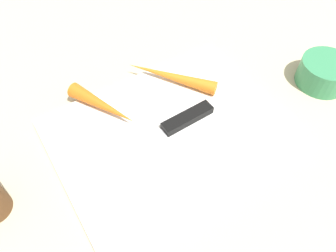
{
  "coord_description": "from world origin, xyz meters",
  "views": [
    {
      "loc": [
        -0.17,
        -0.26,
        0.42
      ],
      "look_at": [
        0.0,
        0.0,
        0.01
      ],
      "focal_mm": 34.2,
      "sensor_mm": 36.0,
      "label": 1
    }
  ],
  "objects": [
    {
      "name": "small_bowl",
      "position": [
        0.3,
        -0.06,
        0.02
      ],
      "size": [
        0.09,
        0.09,
        0.05
      ],
      "primitive_type": "cylinder",
      "color": "#388C59",
      "rests_on": "ground_plane"
    },
    {
      "name": "cutting_board",
      "position": [
        0.0,
        0.0,
        0.01
      ],
      "size": [
        0.36,
        0.26,
        0.01
      ],
      "primitive_type": "cube",
      "color": "white",
      "rests_on": "ground_plane"
    },
    {
      "name": "ground_plane",
      "position": [
        0.0,
        0.0,
        0.0
      ],
      "size": [
        1.4,
        1.4,
        0.0
      ],
      "primitive_type": "plane",
      "color": "#C6B793"
    },
    {
      "name": "carrot_short",
      "position": [
        -0.07,
        0.08,
        0.03
      ],
      "size": [
        0.08,
        0.13,
        0.03
      ],
      "primitive_type": "cone",
      "rotation": [
        0.0,
        1.57,
        5.14
      ],
      "color": "orange",
      "rests_on": "cutting_board"
    },
    {
      "name": "carrot_long",
      "position": [
        0.06,
        0.08,
        0.02
      ],
      "size": [
        0.12,
        0.15,
        0.02
      ],
      "primitive_type": "cone",
      "rotation": [
        0.0,
        1.57,
        2.19
      ],
      "color": "orange",
      "rests_on": "cutting_board"
    },
    {
      "name": "knife",
      "position": [
        0.02,
        -0.01,
        0.02
      ],
      "size": [
        0.2,
        0.02,
        0.01
      ],
      "rotation": [
        0.0,
        0.0,
        3.17
      ],
      "color": "#B7B7BC",
      "rests_on": "cutting_board"
    }
  ]
}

